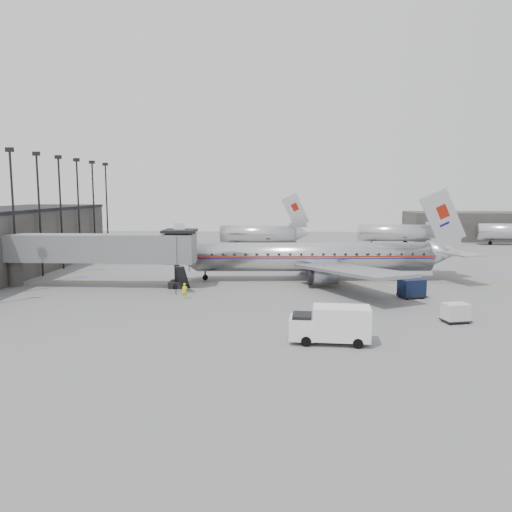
{
  "coord_description": "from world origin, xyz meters",
  "views": [
    {
      "loc": [
        1.93,
        -49.91,
        10.54
      ],
      "look_at": [
        -0.73,
        6.14,
        3.2
      ],
      "focal_mm": 35.0,
      "sensor_mm": 36.0,
      "label": 1
    }
  ],
  "objects": [
    {
      "name": "distant_aircraft_near",
      "position": [
        -1.79,
        42.0,
        2.73
      ],
      "size": [
        16.39,
        3.2,
        10.26
      ],
      "color": "silver",
      "rests_on": "ground"
    },
    {
      "name": "hangar",
      "position": [
        45.0,
        60.0,
        3.0
      ],
      "size": [
        30.0,
        12.0,
        6.0
      ],
      "primitive_type": "cube",
      "color": "#33312E",
      "rests_on": "ground"
    },
    {
      "name": "ground",
      "position": [
        0.0,
        0.0,
        0.0
      ],
      "size": [
        160.0,
        160.0,
        0.0
      ],
      "primitive_type": "plane",
      "color": "slate",
      "rests_on": "ground"
    },
    {
      "name": "apron_line",
      "position": [
        3.0,
        6.0,
        0.01
      ],
      "size": [
        60.0,
        0.15,
        0.01
      ],
      "primitive_type": "cube",
      "rotation": [
        0.0,
        0.0,
        1.57
      ],
      "color": "gold",
      "rests_on": "ground"
    },
    {
      "name": "airliner",
      "position": [
        6.69,
        9.04,
        2.76
      ],
      "size": [
        34.68,
        32.07,
        10.96
      ],
      "rotation": [
        0.0,
        0.0,
        0.06
      ],
      "color": "silver",
      "rests_on": "ground"
    },
    {
      "name": "ramp_worker",
      "position": [
        -7.36,
        -2.13,
        0.77
      ],
      "size": [
        0.64,
        0.49,
        1.54
      ],
      "primitive_type": "imported",
      "rotation": [
        0.0,
        0.0,
        0.25
      ],
      "color": "yellow",
      "rests_on": "ground"
    },
    {
      "name": "service_van",
      "position": [
        5.53,
        -15.99,
        1.37
      ],
      "size": [
        5.7,
        2.56,
        2.61
      ],
      "rotation": [
        0.0,
        0.0,
        -0.08
      ],
      "color": "white",
      "rests_on": "ground"
    },
    {
      "name": "distant_aircraft_mid",
      "position": [
        24.21,
        46.0,
        2.73
      ],
      "size": [
        16.39,
        3.2,
        10.26
      ],
      "color": "silver",
      "rests_on": "ground"
    },
    {
      "name": "baggage_cart_white",
      "position": [
        16.15,
        -10.0,
        0.83
      ],
      "size": [
        2.28,
        1.93,
        1.55
      ],
      "rotation": [
        0.0,
        0.0,
        0.24
      ],
      "color": "silver",
      "rests_on": "ground"
    },
    {
      "name": "baggage_cart_navy",
      "position": [
        15.07,
        -0.63,
        1.0
      ],
      "size": [
        2.82,
        2.44,
        1.88
      ],
      "rotation": [
        0.0,
        0.0,
        0.3
      ],
      "color": "black",
      "rests_on": "ground"
    },
    {
      "name": "jet_bridge",
      "position": [
        -16.66,
        3.67,
        4.18
      ],
      "size": [
        21.0,
        6.2,
        7.1
      ],
      "color": "slate",
      "rests_on": "ground"
    },
    {
      "name": "floodlight_masts",
      "position": [
        -27.5,
        13.0,
        8.36
      ],
      "size": [
        0.9,
        42.25,
        15.25
      ],
      "color": "black",
      "rests_on": "ground"
    }
  ]
}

